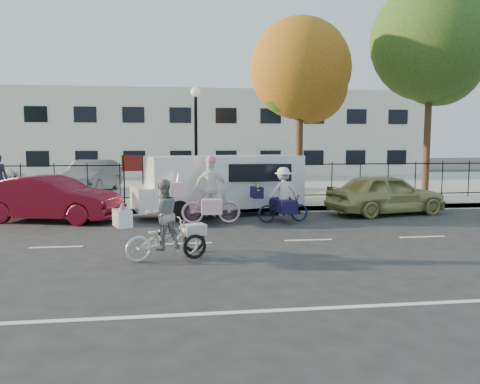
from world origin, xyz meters
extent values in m
plane|color=#333334|center=(0.00, 0.00, 0.00)|extent=(120.00, 120.00, 0.00)
cube|color=#A8A399|center=(0.00, 5.05, 0.07)|extent=(60.00, 0.10, 0.15)
cube|color=#A8A399|center=(0.00, 6.10, 0.07)|extent=(60.00, 2.20, 0.15)
cube|color=#A8A399|center=(0.00, 15.00, 0.07)|extent=(60.00, 15.60, 0.15)
cube|color=silver|center=(0.00, 25.00, 3.00)|extent=(34.00, 10.00, 6.00)
cylinder|color=black|center=(0.50, 6.80, 2.15)|extent=(0.12, 0.12, 4.00)
sphere|color=white|center=(0.50, 6.80, 4.30)|extent=(0.36, 0.36, 0.36)
cylinder|color=black|center=(-2.20, 6.80, 1.05)|extent=(0.06, 0.06, 1.80)
cylinder|color=black|center=(-1.50, 6.80, 1.05)|extent=(0.06, 0.06, 1.80)
cube|color=#59140F|center=(-1.85, 6.80, 1.65)|extent=(0.85, 0.04, 0.60)
imported|color=silver|center=(-0.51, -1.43, 0.42)|extent=(1.68, 1.09, 0.83)
imported|color=white|center=(-0.51, -1.43, 0.93)|extent=(0.86, 0.77, 1.46)
cube|color=silver|center=(-1.29, -1.73, 0.93)|extent=(0.44, 0.58, 0.33)
cone|color=silver|center=(-1.29, -1.62, 1.15)|extent=(0.13, 0.13, 0.17)
cone|color=silver|center=(-1.29, -1.84, 1.15)|extent=(0.13, 0.13, 0.17)
torus|color=black|center=(0.14, -1.51, 0.26)|extent=(0.51, 0.25, 0.52)
torus|color=black|center=(0.14, -0.86, 0.26)|extent=(0.51, 0.25, 0.52)
cube|color=white|center=(0.14, -1.18, 0.56)|extent=(0.55, 0.47, 0.23)
imported|color=#CF9DB6|center=(0.77, 2.71, 0.53)|extent=(1.78, 0.54, 1.06)
imported|color=white|center=(0.77, 2.71, 1.07)|extent=(0.99, 0.43, 1.67)
cube|color=beige|center=(-0.19, 2.73, 1.06)|extent=(0.33, 0.59, 0.38)
cone|color=silver|center=(-0.19, 2.73, 1.40)|extent=(0.13, 0.13, 0.34)
cube|color=beige|center=(0.77, 2.71, 0.58)|extent=(0.61, 1.39, 0.42)
sphere|color=pink|center=(0.77, 2.71, 1.89)|extent=(0.30, 0.30, 0.30)
imported|color=black|center=(2.97, 2.73, 0.42)|extent=(1.65, 0.75, 0.84)
imported|color=silver|center=(2.97, 2.73, 0.94)|extent=(1.01, 0.66, 1.46)
cube|color=black|center=(2.14, 2.63, 0.93)|extent=(0.34, 0.54, 0.33)
cone|color=gold|center=(2.14, 2.80, 1.12)|extent=(0.11, 0.22, 0.30)
cone|color=gold|center=(2.14, 2.46, 1.12)|extent=(0.11, 0.22, 0.30)
cube|color=black|center=(2.97, 2.73, 0.51)|extent=(0.65, 1.26, 0.37)
cube|color=white|center=(1.35, 4.49, 1.13)|extent=(5.38, 3.04, 1.69)
cube|color=white|center=(-1.42, 4.49, 0.66)|extent=(0.89, 1.89, 0.75)
cylinder|color=black|center=(-0.43, 3.67, 0.33)|extent=(0.70, 0.39, 0.66)
cylinder|color=black|center=(-0.43, 5.32, 0.33)|extent=(0.70, 0.39, 0.66)
cylinder|color=black|center=(3.14, 3.67, 0.33)|extent=(0.70, 0.39, 0.66)
cylinder|color=black|center=(3.14, 5.32, 0.33)|extent=(0.70, 0.39, 0.66)
imported|color=#5A0A18|center=(-4.05, 3.80, 0.70)|extent=(4.49, 2.63, 1.40)
imported|color=tan|center=(6.75, 3.80, 0.69)|extent=(4.29, 2.41, 1.38)
imported|color=#53545B|center=(-4.10, 10.98, 0.88)|extent=(2.27, 4.65, 1.47)
imported|color=#A8ABB0|center=(2.54, 11.12, 0.77)|extent=(1.60, 3.67, 1.23)
cylinder|color=#442D1D|center=(4.65, 7.30, 2.33)|extent=(0.28, 0.28, 4.66)
sphere|color=#9F6219|center=(4.65, 7.30, 5.33)|extent=(3.99, 3.99, 3.99)
sphere|color=#9F6219|center=(5.15, 7.50, 4.66)|extent=(2.93, 2.93, 2.93)
cylinder|color=#442D1D|center=(10.19, 7.45, 2.87)|extent=(0.28, 0.28, 5.75)
sphere|color=#385B1E|center=(10.19, 7.45, 6.57)|extent=(4.93, 4.93, 4.93)
sphere|color=#385B1E|center=(10.69, 7.65, 5.75)|extent=(3.61, 3.61, 3.61)
camera|label=1|loc=(-0.18, -11.07, 2.40)|focal=35.00mm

